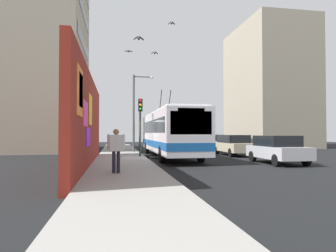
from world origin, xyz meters
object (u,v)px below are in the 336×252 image
(street_lamp, at_px, (136,107))
(parked_car_silver, at_px, (277,149))
(parked_car_champagne, at_px, (233,145))
(pedestrian_near_wall, at_px, (116,147))
(parked_car_dark_gray, at_px, (193,141))
(parked_car_white, at_px, (211,142))
(city_bus, at_px, (169,132))
(traffic_light, at_px, (140,117))

(street_lamp, bearing_deg, parked_car_silver, -144.62)
(parked_car_champagne, relative_size, street_lamp, 0.71)
(pedestrian_near_wall, bearing_deg, parked_car_dark_gray, -22.16)
(street_lamp, bearing_deg, parked_car_white, -76.00)
(city_bus, height_order, pedestrian_near_wall, city_bus)
(pedestrian_near_wall, xyz_separation_m, traffic_light, (8.30, -1.63, 1.61))
(traffic_light, bearing_deg, parked_car_white, -44.89)
(parked_car_dark_gray, bearing_deg, street_lamp, 138.49)
(parked_car_dark_gray, distance_m, street_lamp, 11.38)
(pedestrian_near_wall, relative_size, traffic_light, 0.44)
(city_bus, height_order, parked_car_champagne, city_bus)
(parked_car_champagne, relative_size, pedestrian_near_wall, 2.70)
(city_bus, distance_m, parked_car_silver, 7.66)
(parked_car_dark_gray, bearing_deg, pedestrian_near_wall, 157.84)
(city_bus, xyz_separation_m, traffic_light, (-0.90, 2.15, 0.99))
(city_bus, height_order, traffic_light, city_bus)
(parked_car_dark_gray, height_order, pedestrian_near_wall, pedestrian_near_wall)
(city_bus, height_order, street_lamp, street_lamp)
(city_bus, relative_size, street_lamp, 1.93)
(pedestrian_near_wall, relative_size, street_lamp, 0.26)
(parked_car_champagne, relative_size, traffic_light, 1.20)
(pedestrian_near_wall, bearing_deg, parked_car_champagne, -41.76)
(city_bus, xyz_separation_m, parked_car_silver, (-5.54, -5.20, -0.97))
(city_bus, relative_size, parked_car_champagne, 2.71)
(parked_car_silver, height_order, parked_car_white, same)
(parked_car_dark_gray, distance_m, pedestrian_near_wall, 23.82)
(parked_car_silver, distance_m, street_lamp, 12.91)
(parked_car_white, bearing_deg, city_bus, 141.25)
(parked_car_white, xyz_separation_m, street_lamp, (-1.81, 7.25, 3.10))
(parked_car_silver, bearing_deg, parked_car_white, -0.00)
(street_lamp, bearing_deg, parked_car_dark_gray, -41.51)
(parked_car_champagne, height_order, parked_car_dark_gray, same)
(city_bus, relative_size, parked_car_dark_gray, 2.61)
(parked_car_silver, distance_m, traffic_light, 8.91)
(parked_car_champagne, height_order, parked_car_white, same)
(parked_car_dark_gray, bearing_deg, traffic_light, 151.90)
(city_bus, distance_m, parked_car_white, 8.36)
(city_bus, distance_m, traffic_light, 2.53)
(traffic_light, bearing_deg, pedestrian_near_wall, 168.85)
(city_bus, height_order, parked_car_silver, city_bus)
(parked_car_dark_gray, relative_size, street_lamp, 0.74)
(city_bus, bearing_deg, parked_car_silver, -136.84)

